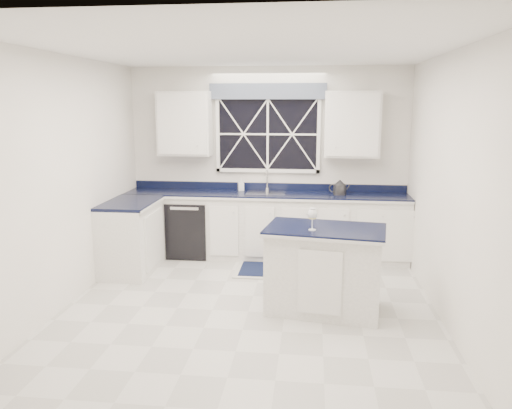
# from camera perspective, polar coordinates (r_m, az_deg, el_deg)

# --- Properties ---
(ground) EXTENTS (4.50, 4.50, 0.00)m
(ground) POSITION_cam_1_polar(r_m,az_deg,el_deg) (5.46, -0.89, -12.13)
(ground) COLOR beige
(ground) RESTS_ON ground
(back_wall) EXTENTS (4.00, 0.10, 2.70)m
(back_wall) POSITION_cam_1_polar(r_m,az_deg,el_deg) (7.28, 1.36, 4.91)
(back_wall) COLOR white
(back_wall) RESTS_ON ground
(base_cabinets) EXTENTS (3.99, 1.60, 0.90)m
(base_cabinets) POSITION_cam_1_polar(r_m,az_deg,el_deg) (7.03, -1.71, -2.80)
(base_cabinets) COLOR white
(base_cabinets) RESTS_ON ground
(countertop) EXTENTS (3.98, 0.64, 0.04)m
(countertop) POSITION_cam_1_polar(r_m,az_deg,el_deg) (7.05, 1.13, 1.16)
(countertop) COLOR black
(countertop) RESTS_ON base_cabinets
(dishwasher) EXTENTS (0.60, 0.58, 0.82)m
(dishwasher) POSITION_cam_1_polar(r_m,az_deg,el_deg) (7.34, -7.47, -2.59)
(dishwasher) COLOR black
(dishwasher) RESTS_ON ground
(window) EXTENTS (1.65, 0.09, 1.26)m
(window) POSITION_cam_1_polar(r_m,az_deg,el_deg) (7.20, 1.35, 8.67)
(window) COLOR black
(window) RESTS_ON ground
(upper_cabinets) EXTENTS (3.10, 0.34, 0.90)m
(upper_cabinets) POSITION_cam_1_polar(r_m,az_deg,el_deg) (7.07, 1.26, 9.19)
(upper_cabinets) COLOR white
(upper_cabinets) RESTS_ON ground
(faucet) EXTENTS (0.05, 0.20, 0.30)m
(faucet) POSITION_cam_1_polar(r_m,az_deg,el_deg) (7.21, 1.28, 2.83)
(faucet) COLOR silver
(faucet) RESTS_ON countertop
(island) EXTENTS (1.32, 0.91, 0.91)m
(island) POSITION_cam_1_polar(r_m,az_deg,el_deg) (5.39, 7.81, -7.33)
(island) COLOR white
(island) RESTS_ON ground
(rug) EXTENTS (1.19, 0.73, 0.02)m
(rug) POSITION_cam_1_polar(r_m,az_deg,el_deg) (6.69, 2.75, -7.51)
(rug) COLOR #B4B4AF
(rug) RESTS_ON ground
(kettle) EXTENTS (0.29, 0.22, 0.21)m
(kettle) POSITION_cam_1_polar(r_m,az_deg,el_deg) (7.00, 9.52, 1.90)
(kettle) COLOR #2D2D30
(kettle) RESTS_ON countertop
(wine_glass) EXTENTS (0.10, 0.10, 0.23)m
(wine_glass) POSITION_cam_1_polar(r_m,az_deg,el_deg) (5.10, 6.47, -1.19)
(wine_glass) COLOR silver
(wine_glass) RESTS_ON island
(soap_bottle) EXTENTS (0.10, 0.10, 0.17)m
(soap_bottle) POSITION_cam_1_polar(r_m,az_deg,el_deg) (7.23, -1.74, 2.28)
(soap_bottle) COLOR silver
(soap_bottle) RESTS_ON countertop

